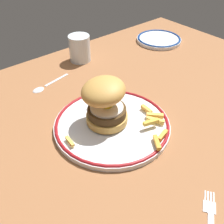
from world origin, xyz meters
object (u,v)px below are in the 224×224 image
at_px(water_glass, 80,50).
at_px(side_plate, 159,39).
at_px(spoon, 42,87).
at_px(fork, 209,224).
at_px(dinner_plate, 112,124).
at_px(burger, 105,101).

distance_m(water_glass, side_plate, 0.33).
height_order(side_plate, spoon, side_plate).
relative_size(water_glass, fork, 0.68).
distance_m(side_plate, fork, 0.75).
height_order(dinner_plate, side_plate, same).
distance_m(fork, spoon, 0.56).
xyz_separation_m(burger, fork, (-0.02, -0.31, -0.07)).
relative_size(burger, fork, 0.99).
xyz_separation_m(water_glass, side_plate, (0.32, -0.07, -0.03)).
bearing_deg(dinner_plate, spoon, 99.95).
height_order(burger, fork, burger).
distance_m(burger, side_plate, 0.53).
bearing_deg(burger, water_glass, 65.27).
bearing_deg(side_plate, fork, -131.17).
bearing_deg(side_plate, burger, -151.65).
xyz_separation_m(side_plate, spoon, (-0.50, -0.00, -0.00)).
bearing_deg(dinner_plate, burger, 121.32).
bearing_deg(fork, spoon, 91.28).
relative_size(dinner_plate, water_glass, 3.21).
relative_size(side_plate, fork, 1.33).
relative_size(dinner_plate, fork, 2.18).
xyz_separation_m(dinner_plate, spoon, (-0.05, 0.26, -0.00)).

